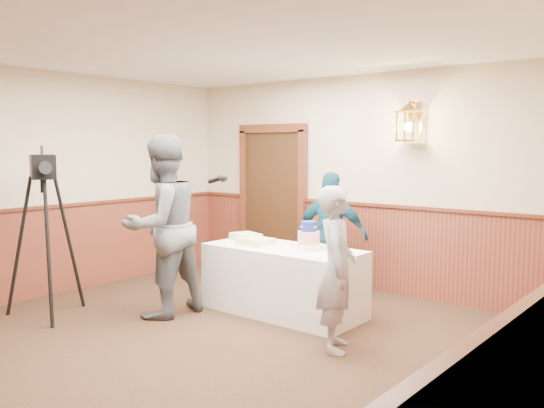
{
  "coord_description": "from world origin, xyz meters",
  "views": [
    {
      "loc": [
        3.71,
        -3.08,
        1.87
      ],
      "look_at": [
        -0.19,
        1.7,
        1.25
      ],
      "focal_mm": 38.0,
      "sensor_mm": 36.0,
      "label": 1
    }
  ],
  "objects_px": {
    "display_table": "(283,280)",
    "sheet_cake_green": "(246,237)",
    "sheet_cake_yellow": "(255,241)",
    "tv_camera_rig": "(46,245)",
    "baker": "(336,269)",
    "interviewer": "(162,226)",
    "assistant_p": "(331,235)",
    "tiered_cake": "(309,238)"
  },
  "relations": [
    {
      "from": "display_table",
      "to": "tv_camera_rig",
      "type": "xyz_separation_m",
      "value": [
        -1.95,
        -1.73,
        0.42
      ]
    },
    {
      "from": "tiered_cake",
      "to": "tv_camera_rig",
      "type": "height_order",
      "value": "tv_camera_rig"
    },
    {
      "from": "sheet_cake_yellow",
      "to": "tv_camera_rig",
      "type": "xyz_separation_m",
      "value": [
        -1.6,
        -1.66,
        0.01
      ]
    },
    {
      "from": "display_table",
      "to": "assistant_p",
      "type": "relative_size",
      "value": 1.15
    },
    {
      "from": "tiered_cake",
      "to": "assistant_p",
      "type": "relative_size",
      "value": 0.25
    },
    {
      "from": "tiered_cake",
      "to": "baker",
      "type": "xyz_separation_m",
      "value": [
        0.8,
        -0.69,
        -0.11
      ]
    },
    {
      "from": "display_table",
      "to": "tiered_cake",
      "type": "relative_size",
      "value": 4.59
    },
    {
      "from": "interviewer",
      "to": "baker",
      "type": "xyz_separation_m",
      "value": [
        2.08,
        0.29,
        -0.24
      ]
    },
    {
      "from": "baker",
      "to": "tv_camera_rig",
      "type": "relative_size",
      "value": 0.85
    },
    {
      "from": "tiered_cake",
      "to": "sheet_cake_yellow",
      "type": "height_order",
      "value": "tiered_cake"
    },
    {
      "from": "sheet_cake_yellow",
      "to": "interviewer",
      "type": "bearing_deg",
      "value": -127.52
    },
    {
      "from": "display_table",
      "to": "baker",
      "type": "bearing_deg",
      "value": -29.28
    },
    {
      "from": "tiered_cake",
      "to": "assistant_p",
      "type": "bearing_deg",
      "value": 107.01
    },
    {
      "from": "display_table",
      "to": "sheet_cake_yellow",
      "type": "xyz_separation_m",
      "value": [
        -0.35,
        -0.07,
        0.41
      ]
    },
    {
      "from": "tiered_cake",
      "to": "tv_camera_rig",
      "type": "distance_m",
      "value": 2.88
    },
    {
      "from": "baker",
      "to": "assistant_p",
      "type": "bearing_deg",
      "value": 2.04
    },
    {
      "from": "tiered_cake",
      "to": "interviewer",
      "type": "xyz_separation_m",
      "value": [
        -1.28,
        -0.97,
        0.13
      ]
    },
    {
      "from": "display_table",
      "to": "tv_camera_rig",
      "type": "bearing_deg",
      "value": -138.3
    },
    {
      "from": "baker",
      "to": "tv_camera_rig",
      "type": "bearing_deg",
      "value": 77.48
    },
    {
      "from": "tiered_cake",
      "to": "tv_camera_rig",
      "type": "relative_size",
      "value": 0.22
    },
    {
      "from": "tiered_cake",
      "to": "display_table",
      "type": "bearing_deg",
      "value": -166.03
    },
    {
      "from": "display_table",
      "to": "assistant_p",
      "type": "distance_m",
      "value": 1.0
    },
    {
      "from": "sheet_cake_green",
      "to": "sheet_cake_yellow",
      "type": "bearing_deg",
      "value": -30.56
    },
    {
      "from": "interviewer",
      "to": "assistant_p",
      "type": "relative_size",
      "value": 1.28
    },
    {
      "from": "tiered_cake",
      "to": "sheet_cake_green",
      "type": "relative_size",
      "value": 1.14
    },
    {
      "from": "sheet_cake_green",
      "to": "assistant_p",
      "type": "height_order",
      "value": "assistant_p"
    },
    {
      "from": "assistant_p",
      "to": "tv_camera_rig",
      "type": "distance_m",
      "value": 3.31
    },
    {
      "from": "tiered_cake",
      "to": "sheet_cake_yellow",
      "type": "bearing_deg",
      "value": -167.1
    },
    {
      "from": "display_table",
      "to": "assistant_p",
      "type": "height_order",
      "value": "assistant_p"
    },
    {
      "from": "sheet_cake_yellow",
      "to": "assistant_p",
      "type": "height_order",
      "value": "assistant_p"
    },
    {
      "from": "display_table",
      "to": "baker",
      "type": "relative_size",
      "value": 1.19
    },
    {
      "from": "sheet_cake_yellow",
      "to": "display_table",
      "type": "bearing_deg",
      "value": 11.99
    },
    {
      "from": "interviewer",
      "to": "baker",
      "type": "distance_m",
      "value": 2.11
    },
    {
      "from": "sheet_cake_green",
      "to": "display_table",
      "type": "bearing_deg",
      "value": -9.31
    },
    {
      "from": "baker",
      "to": "sheet_cake_yellow",
      "type": "bearing_deg",
      "value": 36.8
    },
    {
      "from": "interviewer",
      "to": "sheet_cake_yellow",
      "type": "bearing_deg",
      "value": 144.37
    },
    {
      "from": "display_table",
      "to": "baker",
      "type": "height_order",
      "value": "baker"
    },
    {
      "from": "display_table",
      "to": "interviewer",
      "type": "relative_size",
      "value": 0.9
    },
    {
      "from": "sheet_cake_yellow",
      "to": "tv_camera_rig",
      "type": "bearing_deg",
      "value": -133.87
    },
    {
      "from": "interviewer",
      "to": "tiered_cake",
      "type": "bearing_deg",
      "value": 129.18
    },
    {
      "from": "display_table",
      "to": "sheet_cake_green",
      "type": "height_order",
      "value": "sheet_cake_green"
    },
    {
      "from": "baker",
      "to": "assistant_p",
      "type": "height_order",
      "value": "assistant_p"
    }
  ]
}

